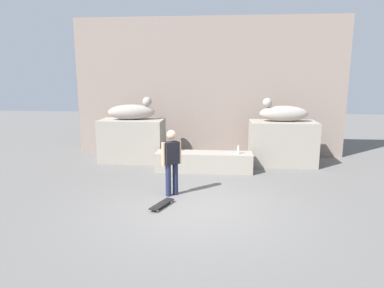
# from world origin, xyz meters

# --- Properties ---
(ground_plane) EXTENTS (40.00, 40.00, 0.00)m
(ground_plane) POSITION_xyz_m (0.00, 0.00, 0.00)
(ground_plane) COLOR #605E5B
(facade_wall) EXTENTS (9.97, 0.60, 5.05)m
(facade_wall) POSITION_xyz_m (0.00, 5.70, 2.53)
(facade_wall) COLOR gray
(facade_wall) RESTS_ON ground_plane
(pedestal_left) EXTENTS (2.18, 1.17, 1.47)m
(pedestal_left) POSITION_xyz_m (-2.58, 4.19, 0.74)
(pedestal_left) COLOR gray
(pedestal_left) RESTS_ON ground_plane
(pedestal_right) EXTENTS (2.18, 1.17, 1.47)m
(pedestal_right) POSITION_xyz_m (2.58, 4.19, 0.74)
(pedestal_right) COLOR gray
(pedestal_right) RESTS_ON ground_plane
(statue_reclining_left) EXTENTS (1.68, 0.85, 0.78)m
(statue_reclining_left) POSITION_xyz_m (-2.54, 4.19, 1.75)
(statue_reclining_left) COLOR #A0958A
(statue_reclining_left) RESTS_ON pedestal_left
(statue_reclining_right) EXTENTS (1.62, 0.62, 0.78)m
(statue_reclining_right) POSITION_xyz_m (2.54, 4.19, 1.75)
(statue_reclining_right) COLOR #A0958A
(statue_reclining_right) RESTS_ON pedestal_right
(ledge_block) EXTENTS (3.03, 0.73, 0.60)m
(ledge_block) POSITION_xyz_m (0.00, 3.10, 0.30)
(ledge_block) COLOR gray
(ledge_block) RESTS_ON ground_plane
(skater) EXTENTS (0.45, 0.38, 1.67)m
(skater) POSITION_xyz_m (-0.67, 0.81, 0.92)
(skater) COLOR #1E233F
(skater) RESTS_ON ground_plane
(skateboard) EXTENTS (0.48, 0.82, 0.08)m
(skateboard) POSITION_xyz_m (-0.79, 0.01, 0.06)
(skateboard) COLOR black
(skateboard) RESTS_ON ground_plane
(bottle_green) EXTENTS (0.07, 0.07, 0.27)m
(bottle_green) POSITION_xyz_m (-0.83, 3.29, 0.71)
(bottle_green) COLOR #1E722D
(bottle_green) RESTS_ON ledge_block
(bottle_clear) EXTENTS (0.07, 0.07, 0.27)m
(bottle_clear) POSITION_xyz_m (1.07, 3.04, 0.71)
(bottle_clear) COLOR silver
(bottle_clear) RESTS_ON ledge_block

